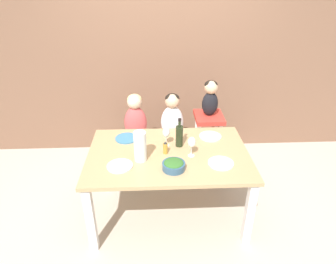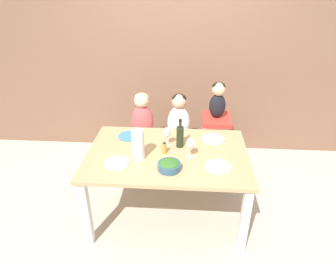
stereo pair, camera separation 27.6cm
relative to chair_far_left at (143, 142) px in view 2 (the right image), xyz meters
The scene contains 19 objects.
ground_plane 0.91m from the chair_far_left, 65.18° to the right, with size 14.00×14.00×0.00m, color #BCB2A3.
wall_back 1.20m from the chair_far_left, 61.90° to the left, with size 10.00×0.06×2.70m.
dining_table 0.85m from the chair_far_left, 65.18° to the right, with size 1.49×0.99×0.73m.
chair_far_left is the anchor object (origin of this frame).
chair_far_center 0.42m from the chair_far_left, ahead, with size 0.38×0.44×0.48m.
chair_right_highchair 0.87m from the chair_far_left, ahead, with size 0.32×0.37×0.76m.
person_child_left 0.35m from the chair_far_left, 90.00° to the left, with size 0.26×0.18×0.55m.
person_child_center 0.55m from the chair_far_left, ahead, with size 0.26×0.18×0.55m.
person_baby_right 1.03m from the chair_far_left, ahead, with size 0.18×0.15×0.41m.
wine_bottle 0.88m from the chair_far_left, 53.71° to the right, with size 0.07×0.07×0.29m.
paper_towel_roll 0.97m from the chair_far_left, 83.89° to the right, with size 0.11×0.11×0.28m.
wine_glass_near 1.08m from the chair_far_left, 55.60° to the right, with size 0.07×0.07×0.19m.
wine_glass_far 0.83m from the chair_far_left, 61.47° to the right, with size 0.07×0.07×0.19m.
salad_bowl_large 1.13m from the chair_far_left, 69.51° to the right, with size 0.20×0.20×0.09m.
dinner_plate_front_left 1.01m from the chair_far_left, 95.30° to the right, with size 0.23×0.23×0.01m.
dinner_plate_back_left 0.57m from the chair_far_left, 98.29° to the right, with size 0.23×0.23×0.01m.
dinner_plate_back_right 0.97m from the chair_far_left, 30.22° to the right, with size 0.23×0.23×0.01m.
dinner_plate_front_right 1.28m from the chair_far_left, 49.90° to the right, with size 0.23×0.23×0.01m.
condiment_bottle_hot_sauce 0.90m from the chair_far_left, 67.18° to the right, with size 0.04×0.04×0.13m.
Camera 2 is at (0.16, -2.36, 2.21)m, focal length 32.00 mm.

